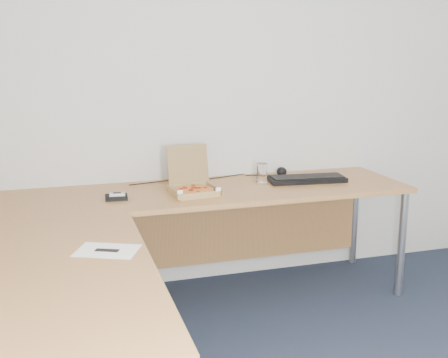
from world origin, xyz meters
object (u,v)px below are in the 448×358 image
object	(u,v)px
drinking_glass	(262,173)
keyboard	(307,179)
wallet	(116,197)
pizza_box	(193,188)
desk	(174,218)

from	to	relation	value
drinking_glass	keyboard	bearing A→B (deg)	-13.43
keyboard	wallet	xyz separation A→B (m)	(-1.25, -0.08, -0.01)
pizza_box	wallet	world-z (taller)	pizza_box
drinking_glass	pizza_box	bearing A→B (deg)	-163.87
desk	drinking_glass	size ratio (longest dim) A/B	20.06
desk	wallet	bearing A→B (deg)	125.70
pizza_box	wallet	xyz separation A→B (m)	(-0.46, -0.01, -0.02)
pizza_box	drinking_glass	xyz separation A→B (m)	(0.50, 0.14, 0.03)
pizza_box	keyboard	xyz separation A→B (m)	(0.79, 0.07, -0.02)
pizza_box	wallet	size ratio (longest dim) A/B	2.43
pizza_box	keyboard	world-z (taller)	pizza_box
pizza_box	keyboard	size ratio (longest dim) A/B	0.61
wallet	desk	bearing A→B (deg)	-50.02
drinking_glass	desk	bearing A→B (deg)	-143.41
desk	wallet	distance (m)	0.45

